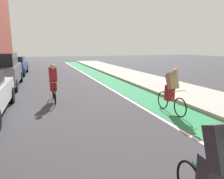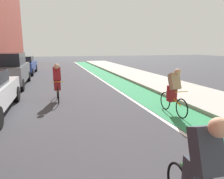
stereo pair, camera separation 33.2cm
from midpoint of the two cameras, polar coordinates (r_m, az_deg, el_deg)
The scene contains 9 objects.
ground_plane at distance 12.44m, azimuth -11.22°, elevation 0.50°, with size 82.06×82.06×0.00m, color #38383D.
bike_lane_paint at distance 15.04m, azimuth 1.38°, elevation 2.60°, with size 1.60×37.30×0.00m, color #2D8451.
lane_divider_stripe at distance 14.80m, azimuth -1.95°, elevation 2.45°, with size 0.12×37.30×0.00m, color white.
sidewalk_right at distance 15.88m, azimuth 9.53°, elevation 3.17°, with size 3.11×37.30×0.14m, color #A8A59E.
parked_suv_gray at distance 13.79m, azimuth -25.36°, elevation 4.95°, with size 1.88×4.58×1.98m.
parked_sedan_blue at distance 19.69m, azimuth -22.59°, elevation 6.14°, with size 2.11×4.31×1.53m.
cyclist_lead at distance 3.02m, azimuth 26.33°, elevation -20.12°, with size 0.48×1.69×1.60m.
cyclist_mid at distance 7.69m, azimuth 17.48°, elevation -0.14°, with size 0.48×1.72×1.61m.
cyclist_trailing at distance 9.46m, azimuth -13.66°, elevation 2.19°, with size 0.48×1.74×1.63m.
Camera 2 is at (-0.80, 2.42, 2.33)m, focal length 33.79 mm.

